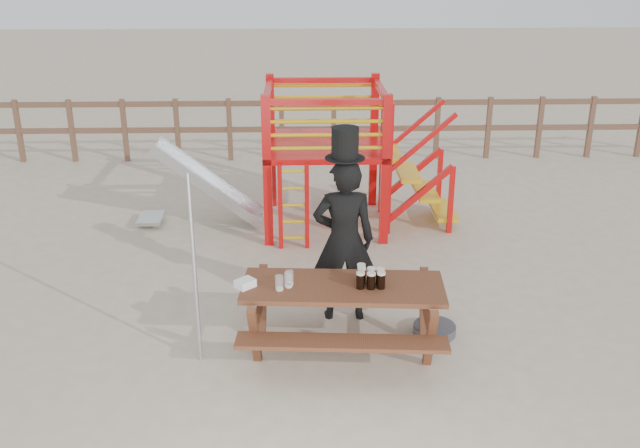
# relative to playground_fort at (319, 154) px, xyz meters

# --- Properties ---
(ground) EXTENTS (60.00, 60.00, 0.00)m
(ground) POSITION_rel_playground_fort_xyz_m (-0.12, -3.58, -1.07)
(ground) COLOR #C2AF97
(ground) RESTS_ON ground
(back_fence) EXTENTS (15.09, 0.09, 1.20)m
(back_fence) POSITION_rel_playground_fort_xyz_m (-0.12, 3.42, -0.34)
(back_fence) COLOR brown
(back_fence) RESTS_ON ground
(playground_fort) EXTENTS (4.71, 1.84, 2.10)m
(playground_fort) POSITION_rel_playground_fort_xyz_m (0.00, 0.00, 0.00)
(playground_fort) COLOR red
(playground_fort) RESTS_ON ground
(picnic_table) EXTENTS (2.09, 1.51, 0.78)m
(picnic_table) POSITION_rel_playground_fort_xyz_m (0.13, -3.66, -0.58)
(picnic_table) COLOR brown
(picnic_table) RESTS_ON ground
(man_with_hat) EXTENTS (0.68, 0.46, 2.18)m
(man_with_hat) POSITION_rel_playground_fort_xyz_m (0.18, -2.89, -0.10)
(man_with_hat) COLOR black
(man_with_hat) RESTS_ON ground
(metal_pole) EXTENTS (0.04, 0.04, 1.98)m
(metal_pole) POSITION_rel_playground_fort_xyz_m (-1.31, -3.76, -0.08)
(metal_pole) COLOR #B2B2B7
(metal_pole) RESTS_ON ground
(parasol_base) EXTENTS (0.46, 0.46, 0.19)m
(parasol_base) POSITION_rel_playground_fort_xyz_m (1.15, -3.31, -1.02)
(parasol_base) COLOR #3B3C41
(parasol_base) RESTS_ON ground
(paper_bag) EXTENTS (0.23, 0.22, 0.08)m
(paper_bag) POSITION_rel_playground_fort_xyz_m (-0.83, -3.68, -0.26)
(paper_bag) COLOR white
(paper_bag) RESTS_ON picnic_table
(stout_pints) EXTENTS (0.29, 0.28, 0.17)m
(stout_pints) POSITION_rel_playground_fort_xyz_m (0.39, -3.67, -0.21)
(stout_pints) COLOR black
(stout_pints) RESTS_ON picnic_table
(empty_glasses) EXTENTS (0.18, 0.19, 0.15)m
(empty_glasses) POSITION_rel_playground_fort_xyz_m (-0.43, -3.70, -0.23)
(empty_glasses) COLOR silver
(empty_glasses) RESTS_ON picnic_table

